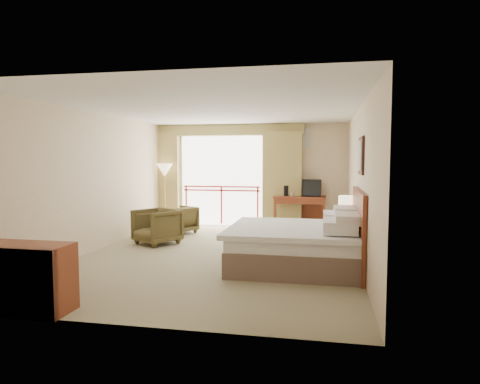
% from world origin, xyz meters
% --- Properties ---
extents(floor, '(7.00, 7.00, 0.00)m').
position_xyz_m(floor, '(0.00, 0.00, 0.00)').
color(floor, gray).
rests_on(floor, ground).
extents(ceiling, '(7.00, 7.00, 0.00)m').
position_xyz_m(ceiling, '(0.00, 0.00, 2.70)').
color(ceiling, white).
rests_on(ceiling, wall_back).
extents(wall_back, '(5.00, 0.00, 5.00)m').
position_xyz_m(wall_back, '(0.00, 3.50, 1.35)').
color(wall_back, beige).
rests_on(wall_back, ground).
extents(wall_front, '(5.00, 0.00, 5.00)m').
position_xyz_m(wall_front, '(0.00, -3.50, 1.35)').
color(wall_front, beige).
rests_on(wall_front, ground).
extents(wall_left, '(0.00, 7.00, 7.00)m').
position_xyz_m(wall_left, '(-2.50, 0.00, 1.35)').
color(wall_left, beige).
rests_on(wall_left, ground).
extents(wall_right, '(0.00, 7.00, 7.00)m').
position_xyz_m(wall_right, '(2.50, 0.00, 1.35)').
color(wall_right, beige).
rests_on(wall_right, ground).
extents(balcony_door, '(2.40, 0.00, 2.40)m').
position_xyz_m(balcony_door, '(-0.80, 3.48, 1.20)').
color(balcony_door, white).
rests_on(balcony_door, wall_back).
extents(balcony_railing, '(2.09, 0.03, 1.02)m').
position_xyz_m(balcony_railing, '(-0.80, 3.46, 0.81)').
color(balcony_railing, '#B7250F').
rests_on(balcony_railing, wall_back).
extents(curtain_left, '(1.00, 0.26, 2.50)m').
position_xyz_m(curtain_left, '(-2.45, 3.35, 1.25)').
color(curtain_left, olive).
rests_on(curtain_left, wall_back).
extents(curtain_right, '(1.00, 0.26, 2.50)m').
position_xyz_m(curtain_right, '(0.85, 3.35, 1.25)').
color(curtain_right, olive).
rests_on(curtain_right, wall_back).
extents(valance, '(4.40, 0.22, 0.28)m').
position_xyz_m(valance, '(-0.80, 3.38, 2.55)').
color(valance, olive).
rests_on(valance, wall_back).
extents(hvac_vent, '(0.50, 0.04, 0.50)m').
position_xyz_m(hvac_vent, '(1.30, 3.47, 2.35)').
color(hvac_vent, silver).
rests_on(hvac_vent, wall_back).
extents(bed, '(2.13, 2.06, 0.97)m').
position_xyz_m(bed, '(1.50, -0.60, 0.38)').
color(bed, brown).
rests_on(bed, floor).
extents(headboard, '(0.06, 2.10, 1.30)m').
position_xyz_m(headboard, '(2.46, -0.60, 0.65)').
color(headboard, maroon).
rests_on(headboard, wall_right).
extents(framed_art, '(0.04, 0.72, 0.60)m').
position_xyz_m(framed_art, '(2.47, -0.60, 1.85)').
color(framed_art, black).
rests_on(framed_art, wall_right).
extents(nightstand, '(0.39, 0.46, 0.53)m').
position_xyz_m(nightstand, '(2.34, 0.70, 0.27)').
color(nightstand, maroon).
rests_on(nightstand, floor).
extents(table_lamp, '(0.30, 0.30, 0.54)m').
position_xyz_m(table_lamp, '(2.34, 0.75, 0.95)').
color(table_lamp, tan).
rests_on(table_lamp, nightstand).
extents(phone, '(0.21, 0.17, 0.09)m').
position_xyz_m(phone, '(2.29, 0.55, 0.58)').
color(phone, black).
rests_on(phone, nightstand).
extents(desk, '(1.30, 0.63, 0.85)m').
position_xyz_m(desk, '(1.31, 3.29, 0.66)').
color(desk, maroon).
rests_on(desk, floor).
extents(tv, '(0.47, 0.37, 0.42)m').
position_xyz_m(tv, '(1.61, 3.23, 1.06)').
color(tv, black).
rests_on(tv, desk).
extents(coffee_maker, '(0.16, 0.16, 0.27)m').
position_xyz_m(coffee_maker, '(0.96, 3.24, 0.98)').
color(coffee_maker, black).
rests_on(coffee_maker, desk).
extents(cup, '(0.08, 0.08, 0.09)m').
position_xyz_m(cup, '(1.11, 3.19, 0.90)').
color(cup, white).
rests_on(cup, desk).
extents(wastebasket, '(0.23, 0.23, 0.27)m').
position_xyz_m(wastebasket, '(0.88, 2.53, 0.13)').
color(wastebasket, black).
rests_on(wastebasket, floor).
extents(armchair_far, '(0.98, 0.97, 0.66)m').
position_xyz_m(armchair_far, '(-1.53, 2.10, 0.00)').
color(armchair_far, '#453A1E').
rests_on(armchair_far, floor).
extents(armchair_near, '(1.11, 1.12, 0.74)m').
position_xyz_m(armchair_near, '(-1.55, 0.76, 0.00)').
color(armchair_near, '#453A1E').
rests_on(armchair_near, floor).
extents(side_table, '(0.44, 0.44, 0.48)m').
position_xyz_m(side_table, '(-1.92, 1.43, 0.33)').
color(side_table, black).
rests_on(side_table, floor).
extents(book, '(0.30, 0.31, 0.02)m').
position_xyz_m(book, '(-1.92, 1.43, 0.48)').
color(book, white).
rests_on(book, side_table).
extents(floor_lamp, '(0.43, 0.43, 1.67)m').
position_xyz_m(floor_lamp, '(-2.25, 3.06, 1.44)').
color(floor_lamp, tan).
rests_on(floor_lamp, floor).
extents(dresser, '(1.21, 0.51, 0.81)m').
position_xyz_m(dresser, '(-1.60, -3.33, 0.40)').
color(dresser, maroon).
rests_on(dresser, floor).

